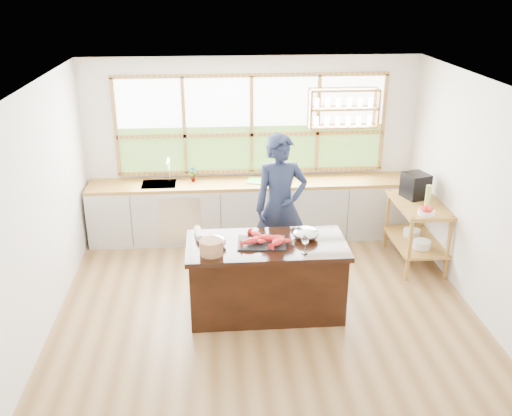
{
  "coord_description": "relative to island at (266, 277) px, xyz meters",
  "views": [
    {
      "loc": [
        -0.58,
        -6.09,
        3.75
      ],
      "look_at": [
        -0.1,
        0.15,
        1.2
      ],
      "focal_mm": 40.0,
      "sensor_mm": 36.0,
      "label": 1
    }
  ],
  "objects": [
    {
      "name": "island",
      "position": [
        0.0,
        0.0,
        0.0
      ],
      "size": [
        1.85,
        0.9,
        0.9
      ],
      "color": "black",
      "rests_on": "ground_plane"
    },
    {
      "name": "parchment_roll",
      "position": [
        -0.79,
        0.24,
        0.49
      ],
      "size": [
        0.11,
        0.31,
        0.08
      ],
      "primitive_type": "cylinder",
      "rotation": [
        1.57,
        0.0,
        0.11
      ],
      "color": "silver",
      "rests_on": "island"
    },
    {
      "name": "slate_board",
      "position": [
        -0.06,
        -0.01,
        0.45
      ],
      "size": [
        0.58,
        0.44,
        0.02
      ],
      "primitive_type": "cube",
      "rotation": [
        0.0,
        0.0,
        -0.08
      ],
      "color": "black",
      "rests_on": "island"
    },
    {
      "name": "cook",
      "position": [
        0.27,
        0.94,
        0.52
      ],
      "size": [
        0.77,
        0.57,
        1.94
      ],
      "primitive_type": "imported",
      "rotation": [
        0.0,
        0.0,
        0.15
      ],
      "color": "#18213C",
      "rests_on": "ground_plane"
    },
    {
      "name": "mixing_bowl_right",
      "position": [
        0.47,
        0.09,
        0.51
      ],
      "size": [
        0.31,
        0.31,
        0.15
      ],
      "primitive_type": "ellipsoid",
      "color": "silver",
      "rests_on": "island"
    },
    {
      "name": "right_shelf_unit",
      "position": [
        2.19,
        1.09,
        0.15
      ],
      "size": [
        0.62,
        1.1,
        0.9
      ],
      "color": "#A4762B",
      "rests_on": "ground_plane"
    },
    {
      "name": "potted_plant",
      "position": [
        -0.9,
        2.2,
        0.57
      ],
      "size": [
        0.14,
        0.11,
        0.24
      ],
      "primitive_type": "imported",
      "rotation": [
        0.0,
        0.0,
        0.22
      ],
      "color": "slate",
      "rests_on": "back_counter"
    },
    {
      "name": "mixing_bowl_left",
      "position": [
        -0.6,
        -0.03,
        0.5
      ],
      "size": [
        0.26,
        0.26,
        0.13
      ],
      "primitive_type": "ellipsoid",
      "color": "silver",
      "rests_on": "island"
    },
    {
      "name": "espresso_machine",
      "position": [
        2.19,
        1.31,
        0.62
      ],
      "size": [
        0.38,
        0.4,
        0.34
      ],
      "primitive_type": "cube",
      "rotation": [
        0.0,
        0.0,
        0.3
      ],
      "color": "black",
      "rests_on": "right_shelf_unit"
    },
    {
      "name": "ground_plane",
      "position": [
        0.0,
        0.2,
        -0.45
      ],
      "size": [
        5.0,
        5.0,
        0.0
      ],
      "primitive_type": "plane",
      "color": "olive"
    },
    {
      "name": "lobster_pile",
      "position": [
        -0.04,
        -0.01,
        0.5
      ],
      "size": [
        0.52,
        0.44,
        0.08
      ],
      "color": "red",
      "rests_on": "slate_board"
    },
    {
      "name": "wine_bottle",
      "position": [
        2.24,
        0.96,
        0.6
      ],
      "size": [
        0.09,
        0.09,
        0.3
      ],
      "primitive_type": "cylinder",
      "rotation": [
        0.0,
        0.0,
        -0.23
      ],
      "color": "#A9C55A",
      "rests_on": "right_shelf_unit"
    },
    {
      "name": "wine_glass",
      "position": [
        0.4,
        -0.3,
        0.61
      ],
      "size": [
        0.08,
        0.08,
        0.22
      ],
      "color": "white",
      "rests_on": "island"
    },
    {
      "name": "room_shell",
      "position": [
        0.02,
        0.71,
        1.3
      ],
      "size": [
        5.02,
        4.52,
        2.71
      ],
      "color": "silver",
      "rests_on": "ground_plane"
    },
    {
      "name": "fruit_bowl",
      "position": [
        2.14,
        0.7,
        0.49
      ],
      "size": [
        0.23,
        0.23,
        0.11
      ],
      "color": "silver",
      "rests_on": "right_shelf_unit"
    },
    {
      "name": "back_counter",
      "position": [
        -0.02,
        2.14,
        0.0
      ],
      "size": [
        4.9,
        0.63,
        0.9
      ],
      "color": "#AAA8A0",
      "rests_on": "ground_plane"
    },
    {
      "name": "wicker_basket",
      "position": [
        -0.63,
        -0.23,
        0.53
      ],
      "size": [
        0.26,
        0.26,
        0.17
      ],
      "primitive_type": "cylinder",
      "color": "#9C6946",
      "rests_on": "island"
    },
    {
      "name": "cutting_board",
      "position": [
        0.12,
        2.14,
        0.45
      ],
      "size": [
        0.45,
        0.37,
        0.01
      ],
      "primitive_type": "cube",
      "rotation": [
        0.0,
        0.0,
        -0.2
      ],
      "color": "green",
      "rests_on": "back_counter"
    }
  ]
}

